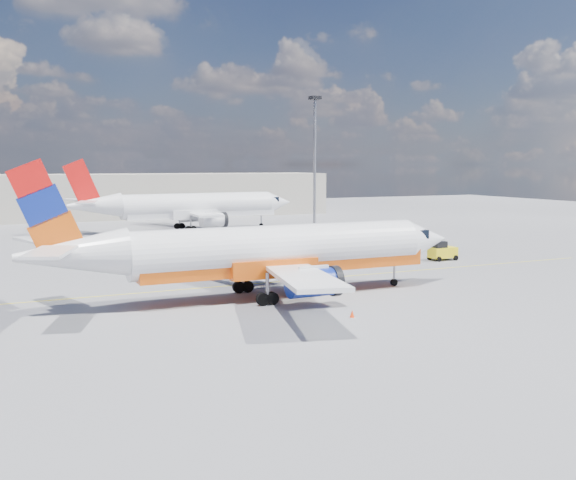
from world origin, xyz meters
name	(u,v)px	position (x,y,z in m)	size (l,w,h in m)	color
ground	(276,289)	(0.00, 0.00, 0.00)	(240.00, 240.00, 0.00)	slate
taxi_line	(262,283)	(0.00, 3.00, 0.01)	(70.00, 0.15, 0.01)	yellow
terminal_main	(143,195)	(5.00, 75.00, 4.00)	(70.00, 14.00, 8.00)	#B2A999
main_jet	(267,252)	(-1.85, -2.52, 3.40)	(33.61, 26.62, 10.20)	white
second_jet	(191,207)	(6.39, 46.89, 3.52)	(34.84, 27.49, 10.56)	white
gse_tug	(442,251)	(21.55, 7.27, 0.94)	(2.81, 1.77, 1.98)	black
traffic_cone	(352,314)	(0.71, -10.61, 0.25)	(0.37, 0.37, 0.51)	white
floodlight_mast	(315,152)	(21.14, 35.56, 11.48)	(1.40, 1.40, 19.15)	gray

